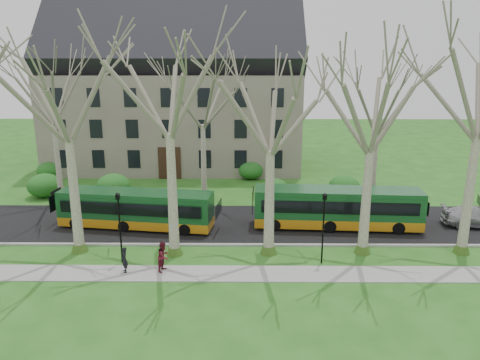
# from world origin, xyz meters

# --- Properties ---
(ground) EXTENTS (120.00, 120.00, 0.00)m
(ground) POSITION_xyz_m (0.00, 0.00, 0.00)
(ground) COLOR #255E1B
(ground) RESTS_ON ground
(sidewalk) EXTENTS (70.00, 2.00, 0.06)m
(sidewalk) POSITION_xyz_m (0.00, -2.50, 0.03)
(sidewalk) COLOR gray
(sidewalk) RESTS_ON ground
(road) EXTENTS (80.00, 8.00, 0.06)m
(road) POSITION_xyz_m (0.00, 5.50, 0.03)
(road) COLOR black
(road) RESTS_ON ground
(curb) EXTENTS (80.00, 0.25, 0.14)m
(curb) POSITION_xyz_m (0.00, 1.50, 0.07)
(curb) COLOR #A5A39E
(curb) RESTS_ON ground
(building) EXTENTS (26.50, 12.20, 16.00)m
(building) POSITION_xyz_m (-6.00, 24.00, 8.07)
(building) COLOR slate
(building) RESTS_ON ground
(tree_row_verge) EXTENTS (49.00, 7.00, 14.00)m
(tree_row_verge) POSITION_xyz_m (0.00, 0.30, 7.00)
(tree_row_verge) COLOR gray
(tree_row_verge) RESTS_ON ground
(tree_row_far) EXTENTS (33.00, 7.00, 12.00)m
(tree_row_far) POSITION_xyz_m (-1.33, 11.00, 6.00)
(tree_row_far) COLOR gray
(tree_row_far) RESTS_ON ground
(lamp_row) EXTENTS (36.22, 0.22, 4.30)m
(lamp_row) POSITION_xyz_m (-0.00, -1.00, 2.57)
(lamp_row) COLOR black
(lamp_row) RESTS_ON ground
(hedges) EXTENTS (30.60, 8.60, 2.00)m
(hedges) POSITION_xyz_m (-4.67, 14.00, 1.00)
(hedges) COLOR #1D6622
(hedges) RESTS_ON ground
(bus_lead) EXTENTS (11.17, 3.78, 2.74)m
(bus_lead) POSITION_xyz_m (-6.37, 4.72, 1.43)
(bus_lead) COLOR #164D22
(bus_lead) RESTS_ON road
(bus_follow) EXTENTS (11.82, 3.16, 2.92)m
(bus_follow) POSITION_xyz_m (7.99, 4.84, 1.52)
(bus_follow) COLOR #164D22
(bus_follow) RESTS_ON road
(sedan) EXTENTS (5.08, 2.60, 1.41)m
(sedan) POSITION_xyz_m (18.18, 5.07, 0.77)
(sedan) COLOR #A9A8AD
(sedan) RESTS_ON road
(pedestrian_a) EXTENTS (0.55, 0.64, 1.50)m
(pedestrian_a) POSITION_xyz_m (-5.49, -2.38, 0.81)
(pedestrian_a) COLOR black
(pedestrian_a) RESTS_ON sidewalk
(pedestrian_b) EXTENTS (0.90, 1.02, 1.75)m
(pedestrian_b) POSITION_xyz_m (-3.28, -2.17, 0.94)
(pedestrian_b) COLOR maroon
(pedestrian_b) RESTS_ON sidewalk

